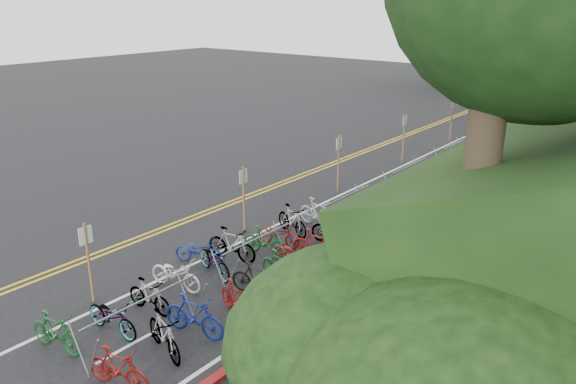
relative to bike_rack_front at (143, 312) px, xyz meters
name	(u,v)px	position (x,y,z in m)	size (l,w,h in m)	color
ground	(117,280)	(-3.41, 1.60, -0.93)	(120.00, 120.00, 0.00)	black
road_markings	(326,196)	(-2.78, 11.70, -0.92)	(7.47, 80.00, 0.01)	gold
red_curb	(458,209)	(2.29, 13.60, -0.88)	(0.25, 28.00, 0.10)	maroon
bike_rack_front	(143,312)	(0.00, 0.00, 0.00)	(1.18, 3.33, 1.26)	gray
bike_racks_rest	(409,172)	(-0.41, 14.60, -0.07)	(1.14, 23.00, 1.17)	gray
signpost_near	(88,258)	(-2.85, 0.43, 0.43)	(0.08, 0.40, 2.36)	brown
signposts_rest	(374,146)	(-2.81, 15.60, 0.50)	(0.08, 18.40, 2.50)	brown
bike_front	(199,251)	(-2.33, 3.94, -0.50)	(1.61, 0.56, 0.84)	navy
bike_valet	(235,268)	(-0.48, 3.66, -0.43)	(3.34, 11.94, 1.09)	#144C1E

